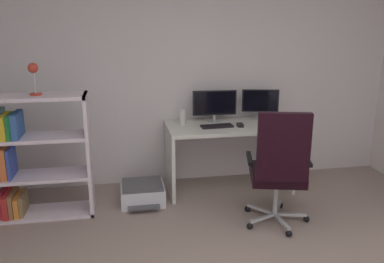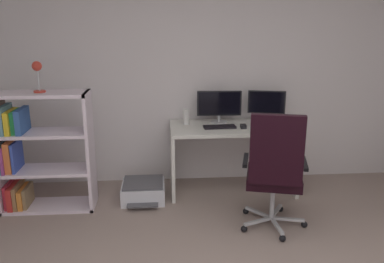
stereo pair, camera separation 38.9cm
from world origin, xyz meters
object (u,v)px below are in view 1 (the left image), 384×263
at_px(bookshelf, 29,158).
at_px(monitor_main, 215,104).
at_px(office_chair, 279,166).
at_px(desktop_speaker, 182,117).
at_px(desk, 229,143).
at_px(keyboard, 217,126).
at_px(monitor_secondary, 260,102).
at_px(printer, 143,193).
at_px(computer_mouse, 240,125).
at_px(desk_lamp, 34,74).

bearing_deg(bookshelf, monitor_main, 13.74).
bearing_deg(office_chair, desktop_speaker, 123.69).
xyz_separation_m(desk, bookshelf, (-2.03, -0.31, 0.05)).
xyz_separation_m(keyboard, office_chair, (0.36, -0.88, -0.15)).
xyz_separation_m(monitor_secondary, keyboard, (-0.56, -0.22, -0.19)).
relative_size(desk, desktop_speaker, 7.95).
height_order(monitor_main, bookshelf, bookshelf).
xyz_separation_m(desk, monitor_main, (-0.13, 0.16, 0.41)).
bearing_deg(printer, monitor_secondary, 14.67).
height_order(monitor_main, desktop_speaker, monitor_main).
distance_m(desk, printer, 1.09).
xyz_separation_m(keyboard, printer, (-0.82, -0.14, -0.65)).
bearing_deg(desktop_speaker, bookshelf, -164.76).
bearing_deg(monitor_secondary, computer_mouse, -140.84).
bearing_deg(monitor_main, office_chair, -73.12).
height_order(computer_mouse, printer, computer_mouse).
distance_m(desktop_speaker, desk_lamp, 1.58).
bearing_deg(keyboard, computer_mouse, -9.67).
distance_m(monitor_secondary, office_chair, 1.18).
xyz_separation_m(monitor_secondary, computer_mouse, (-0.31, -0.25, -0.19)).
height_order(monitor_main, printer, monitor_main).
bearing_deg(desktop_speaker, keyboard, -27.02).
relative_size(computer_mouse, bookshelf, 0.08).
relative_size(desk, bookshelf, 1.14).
height_order(computer_mouse, desktop_speaker, desktop_speaker).
distance_m(desk, office_chair, 0.97).
bearing_deg(monitor_main, printer, -156.93).
bearing_deg(computer_mouse, monitor_main, 136.65).
distance_m(office_chair, desk_lamp, 2.35).
bearing_deg(keyboard, desk, 19.11).
bearing_deg(printer, desk_lamp, -173.62).
relative_size(computer_mouse, printer, 0.20).
bearing_deg(bookshelf, monitor_secondary, 10.82).
bearing_deg(printer, desk, 11.69).
bearing_deg(monitor_secondary, office_chair, -100.01).
height_order(monitor_main, office_chair, office_chair).
xyz_separation_m(computer_mouse, bookshelf, (-2.13, -0.22, -0.17)).
bearing_deg(desk_lamp, printer, 6.38).
xyz_separation_m(computer_mouse, desk_lamp, (-2.01, -0.22, 0.63)).
bearing_deg(computer_mouse, desk_lamp, -169.37).
bearing_deg(printer, monitor_main, 23.07).
bearing_deg(bookshelf, desk, 8.58).
distance_m(desk, monitor_secondary, 0.59).
distance_m(computer_mouse, bookshelf, 2.15).
bearing_deg(desktop_speaker, printer, -146.68).
relative_size(computer_mouse, desk_lamp, 0.34).
bearing_deg(desk_lamp, desk, 9.11).
relative_size(desk, monitor_secondary, 3.30).
relative_size(keyboard, bookshelf, 0.29).
height_order(desktop_speaker, desk_lamp, desk_lamp).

